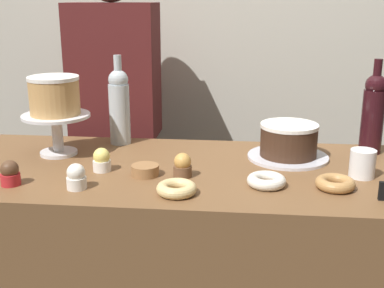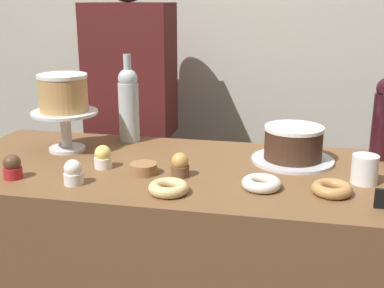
{
  "view_description": "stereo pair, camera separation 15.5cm",
  "coord_description": "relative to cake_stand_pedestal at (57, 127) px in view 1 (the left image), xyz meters",
  "views": [
    {
      "loc": [
        0.15,
        -1.48,
        1.42
      ],
      "look_at": [
        0.0,
        0.0,
        0.98
      ],
      "focal_mm": 46.51,
      "sensor_mm": 36.0,
      "label": 1
    },
    {
      "loc": [
        0.31,
        -1.46,
        1.42
      ],
      "look_at": [
        0.0,
        0.0,
        0.98
      ],
      "focal_mm": 46.51,
      "sensor_mm": 36.0,
      "label": 2
    }
  ],
  "objects": [
    {
      "name": "cupcake_vanilla",
      "position": [
        0.17,
        -0.31,
        -0.06
      ],
      "size": [
        0.06,
        0.06,
        0.07
      ],
      "color": "white",
      "rests_on": "display_counter"
    },
    {
      "name": "white_layer_cake",
      "position": [
        0.0,
        -0.0,
        0.11
      ],
      "size": [
        0.17,
        0.17,
        0.13
      ],
      "color": "tan",
      "rests_on": "cake_stand_pedestal"
    },
    {
      "name": "cake_stand_pedestal",
      "position": [
        0.0,
        0.0,
        0.0
      ],
      "size": [
        0.23,
        0.23,
        0.14
      ],
      "color": "silver",
      "rests_on": "display_counter"
    },
    {
      "name": "barista_figure",
      "position": [
        0.09,
        0.45,
        -0.16
      ],
      "size": [
        0.36,
        0.22,
        1.6
      ],
      "color": "black",
      "rests_on": "ground_plane"
    },
    {
      "name": "donut_glazed",
      "position": [
        0.45,
        -0.32,
        -0.08
      ],
      "size": [
        0.11,
        0.11,
        0.03
      ],
      "color": "#E0C17F",
      "rests_on": "display_counter"
    },
    {
      "name": "wine_bottle_dark_red",
      "position": [
        1.07,
        0.13,
        0.05
      ],
      "size": [
        0.08,
        0.08,
        0.33
      ],
      "color": "black",
      "rests_on": "display_counter"
    },
    {
      "name": "back_wall",
      "position": [
        0.47,
        0.8,
        0.31
      ],
      "size": [
        6.0,
        0.05,
        2.6
      ],
      "color": "#BCB7A8",
      "rests_on": "ground_plane"
    },
    {
      "name": "chocolate_round_cake",
      "position": [
        0.78,
        0.04,
        -0.03
      ],
      "size": [
        0.19,
        0.19,
        0.11
      ],
      "color": "#3D2619",
      "rests_on": "silver_serving_platter"
    },
    {
      "name": "wine_bottle_clear",
      "position": [
        0.18,
        0.16,
        0.05
      ],
      "size": [
        0.08,
        0.08,
        0.33
      ],
      "color": "#B2BCC1",
      "rests_on": "display_counter"
    },
    {
      "name": "donut_maple",
      "position": [
        0.89,
        -0.23,
        -0.08
      ],
      "size": [
        0.11,
        0.11,
        0.03
      ],
      "color": "#B27F47",
      "rests_on": "display_counter"
    },
    {
      "name": "cookie_stack",
      "position": [
        0.34,
        -0.18,
        -0.08
      ],
      "size": [
        0.08,
        0.08,
        0.03
      ],
      "color": "olive",
      "rests_on": "display_counter"
    },
    {
      "name": "donut_sugar",
      "position": [
        0.7,
        -0.23,
        -0.08
      ],
      "size": [
        0.11,
        0.11,
        0.03
      ],
      "color": "silver",
      "rests_on": "display_counter"
    },
    {
      "name": "silver_serving_platter",
      "position": [
        0.78,
        0.04,
        -0.09
      ],
      "size": [
        0.27,
        0.27,
        0.01
      ],
      "color": "silver",
      "rests_on": "display_counter"
    },
    {
      "name": "cupcake_caramel",
      "position": [
        0.45,
        -0.18,
        -0.06
      ],
      "size": [
        0.06,
        0.06,
        0.07
      ],
      "color": "brown",
      "rests_on": "display_counter"
    },
    {
      "name": "coffee_cup_ceramic",
      "position": [
        0.99,
        -0.13,
        -0.05
      ],
      "size": [
        0.08,
        0.08,
        0.08
      ],
      "color": "white",
      "rests_on": "display_counter"
    },
    {
      "name": "cupcake_chocolate",
      "position": [
        -0.03,
        -0.3,
        -0.06
      ],
      "size": [
        0.06,
        0.06,
        0.07
      ],
      "color": "red",
      "rests_on": "display_counter"
    },
    {
      "name": "cupcake_lemon",
      "position": [
        0.2,
        -0.15,
        -0.06
      ],
      "size": [
        0.06,
        0.06,
        0.07
      ],
      "color": "white",
      "rests_on": "display_counter"
    }
  ]
}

